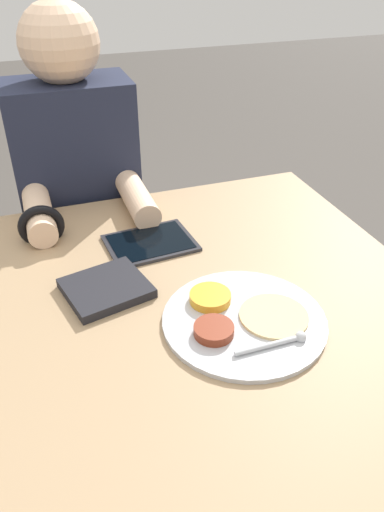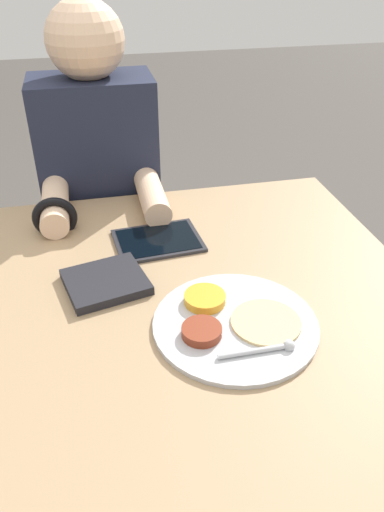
% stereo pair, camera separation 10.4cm
% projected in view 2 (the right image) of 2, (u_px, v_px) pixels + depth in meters
% --- Properties ---
extents(ground_plane, '(12.00, 12.00, 0.00)m').
position_uv_depth(ground_plane, '(157.00, 511.00, 1.40)').
color(ground_plane, '#4C4742').
extents(dining_table, '(1.19, 1.01, 0.73)m').
position_uv_depth(dining_table, '(151.00, 427.00, 1.20)').
color(dining_table, '#9E7F5B').
rests_on(dining_table, ground_plane).
extents(thali_tray, '(0.31, 0.31, 0.03)m').
position_uv_depth(thali_tray, '(233.00, 322.00, 0.95)').
color(thali_tray, '#B7BABF').
rests_on(thali_tray, dining_table).
extents(red_notebook, '(0.19, 0.18, 0.02)m').
position_uv_depth(red_notebook, '(106.00, 283.00, 1.05)').
color(red_notebook, silver).
rests_on(red_notebook, dining_table).
extents(tablet_device, '(0.22, 0.17, 0.01)m').
position_uv_depth(tablet_device, '(158.00, 240.00, 1.20)').
color(tablet_device, '#28282D').
rests_on(tablet_device, dining_table).
extents(person_diner, '(0.35, 0.43, 1.23)m').
position_uv_depth(person_diner, '(105.00, 222.00, 1.57)').
color(person_diner, black).
rests_on(person_diner, ground_plane).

